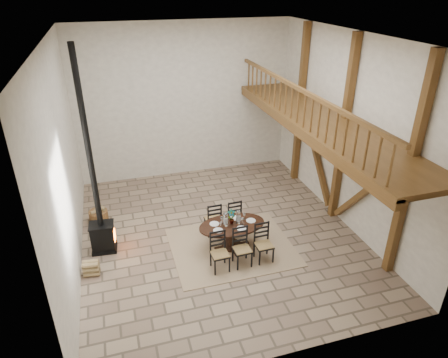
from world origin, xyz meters
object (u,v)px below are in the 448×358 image
object	(u,v)px
log_basket	(99,216)
log_stack	(91,268)
wood_stove	(99,211)
dining_table	(233,237)

from	to	relation	value
log_basket	log_stack	distance (m)	2.28
log_stack	log_basket	bearing A→B (deg)	84.93
wood_stove	log_basket	distance (m)	1.70
wood_stove	log_basket	world-z (taller)	wood_stove
dining_table	log_basket	world-z (taller)	dining_table
dining_table	log_basket	xyz separation A→B (m)	(-3.19, 2.29, -0.20)
wood_stove	log_basket	bearing A→B (deg)	99.30
dining_table	wood_stove	distance (m)	3.30
wood_stove	log_stack	size ratio (longest dim) A/B	13.17
log_stack	wood_stove	bearing A→B (deg)	70.53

